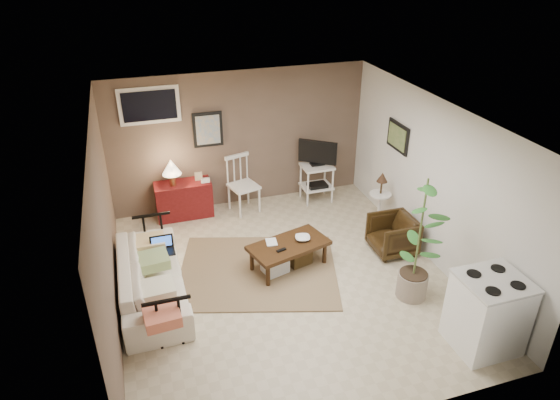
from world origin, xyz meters
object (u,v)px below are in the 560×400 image
object	(u,v)px
coffee_table	(288,254)
stove	(487,313)
sofa	(151,271)
side_table	(381,193)
red_console	(183,196)
armchair	(393,233)
tv_stand	(317,170)
potted_plant	(419,236)
spindle_chair	(243,186)

from	to	relation	value
coffee_table	stove	distance (m)	2.77
sofa	side_table	bearing A→B (deg)	-77.93
coffee_table	side_table	distance (m)	2.02
red_console	armchair	xyz separation A→B (m)	(2.89, -2.07, -0.06)
sofa	side_table	size ratio (longest dim) A/B	2.19
sofa	tv_stand	bearing A→B (deg)	-58.14
red_console	side_table	bearing A→B (deg)	-22.23
potted_plant	stove	xyz separation A→B (m)	(0.32, -1.05, -0.48)
side_table	armchair	world-z (taller)	side_table
red_console	spindle_chair	world-z (taller)	red_console
armchair	potted_plant	size ratio (longest dim) A/B	0.36
tv_stand	armchair	xyz separation A→B (m)	(0.49, -1.93, -0.29)
tv_stand	armchair	size ratio (longest dim) A/B	1.80
coffee_table	sofa	xyz separation A→B (m)	(-1.94, -0.07, 0.17)
spindle_chair	side_table	xyz separation A→B (m)	(2.05, -1.15, 0.12)
potted_plant	spindle_chair	bearing A→B (deg)	117.71
side_table	potted_plant	size ratio (longest dim) A/B	0.53
stove	tv_stand	bearing A→B (deg)	97.61
sofa	stove	xyz separation A→B (m)	(3.64, -2.10, 0.07)
armchair	stove	xyz separation A→B (m)	(0.05, -2.10, 0.16)
sofa	stove	world-z (taller)	stove
coffee_table	potted_plant	xyz separation A→B (m)	(1.38, -1.12, 0.71)
coffee_table	red_console	world-z (taller)	red_console
sofa	tv_stand	xyz separation A→B (m)	(3.11, 1.93, 0.21)
armchair	stove	size ratio (longest dim) A/B	0.67
coffee_table	spindle_chair	bearing A→B (deg)	96.06
spindle_chair	armchair	bearing A→B (deg)	-46.62
red_console	tv_stand	bearing A→B (deg)	-3.38
spindle_chair	armchair	distance (m)	2.71
coffee_table	tv_stand	distance (m)	2.22
sofa	spindle_chair	size ratio (longest dim) A/B	2.08
tv_stand	armchair	distance (m)	2.01
red_console	stove	bearing A→B (deg)	-54.83
red_console	side_table	distance (m)	3.34
spindle_chair	tv_stand	size ratio (longest dim) A/B	0.87
armchair	tv_stand	bearing A→B (deg)	-165.05
spindle_chair	tv_stand	distance (m)	1.37
coffee_table	spindle_chair	distance (m)	1.91
side_table	armchair	bearing A→B (deg)	-103.32
spindle_chair	stove	distance (m)	4.49
red_console	spindle_chair	bearing A→B (deg)	-5.94
coffee_table	potted_plant	size ratio (longest dim) A/B	0.70
potted_plant	coffee_table	bearing A→B (deg)	140.89
spindle_chair	stove	size ratio (longest dim) A/B	1.05
tv_stand	red_console	bearing A→B (deg)	176.62
red_console	potted_plant	distance (m)	4.11
sofa	spindle_chair	world-z (taller)	spindle_chair
coffee_table	armchair	distance (m)	1.66
tv_stand	stove	distance (m)	4.07
coffee_table	potted_plant	bearing A→B (deg)	-39.11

